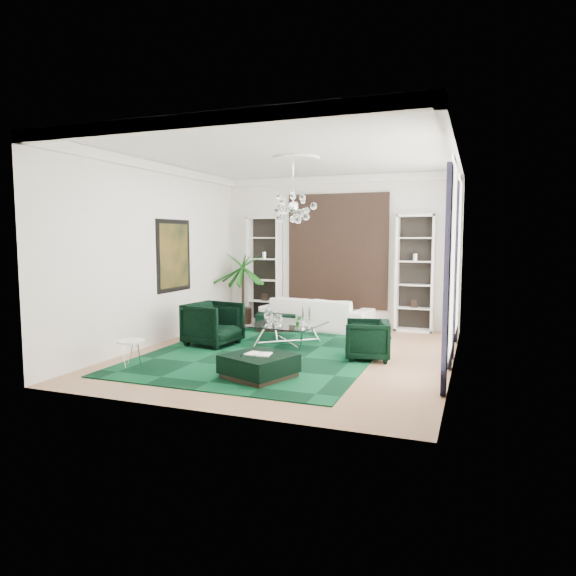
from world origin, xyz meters
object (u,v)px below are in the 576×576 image
at_px(armchair_left, 213,324).
at_px(sofa, 316,313).
at_px(palm, 243,278).
at_px(armchair_right, 367,340).
at_px(side_table, 131,354).
at_px(coffee_table, 288,334).
at_px(ottoman_side, 277,321).
at_px(ottoman_front, 259,366).

bearing_deg(armchair_left, sofa, -19.90).
xyz_separation_m(sofa, palm, (-2.06, 0.15, 0.82)).
relative_size(armchair_right, palm, 0.34).
relative_size(armchair_left, side_table, 2.09).
bearing_deg(side_table, coffee_table, 54.21).
distance_m(armchair_left, ottoman_side, 2.25).
xyz_separation_m(armchair_left, ottoman_front, (1.91, -1.97, -0.26)).
bearing_deg(sofa, palm, 1.96).
relative_size(side_table, palm, 0.20).
height_order(sofa, ottoman_front, sofa).
bearing_deg(ottoman_front, sofa, 95.56).
height_order(coffee_table, ottoman_side, coffee_table).
bearing_deg(armchair_right, ottoman_side, -141.88).
relative_size(armchair_right, ottoman_front, 0.84).
height_order(sofa, ottoman_side, sofa).
distance_m(armchair_right, ottoman_side, 3.53).
bearing_deg(side_table, armchair_right, 28.03).
relative_size(sofa, coffee_table, 2.00).
relative_size(sofa, ottoman_side, 2.82).
bearing_deg(armchair_right, side_table, -73.88).
distance_m(sofa, armchair_left, 2.95).
xyz_separation_m(armchair_right, ottoman_side, (-2.70, 2.27, -0.16)).
xyz_separation_m(armchair_right, side_table, (-3.74, -1.99, -0.14)).
distance_m(armchair_left, palm, 2.88).
height_order(coffee_table, side_table, coffee_table).
height_order(armchair_left, ottoman_side, armchair_left).
distance_m(ottoman_side, palm, 1.63).
distance_m(side_table, palm, 4.91).
xyz_separation_m(ottoman_side, palm, (-1.17, 0.55, 1.00)).
height_order(ottoman_side, palm, palm).
bearing_deg(ottoman_side, side_table, -103.68).
distance_m(ottoman_side, ottoman_front, 4.33).
bearing_deg(armchair_right, coffee_table, -121.99).
height_order(side_table, palm, palm).
height_order(sofa, armchair_left, armchair_left).
height_order(armchair_left, palm, palm).
height_order(armchair_right, coffee_table, armchair_right).
xyz_separation_m(sofa, armchair_right, (1.81, -2.67, -0.02)).
relative_size(armchair_right, coffee_table, 0.60).
bearing_deg(side_table, ottoman_side, 76.32).
height_order(armchair_left, ottoman_front, armchair_left).
xyz_separation_m(sofa, ottoman_front, (0.44, -4.52, -0.20)).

